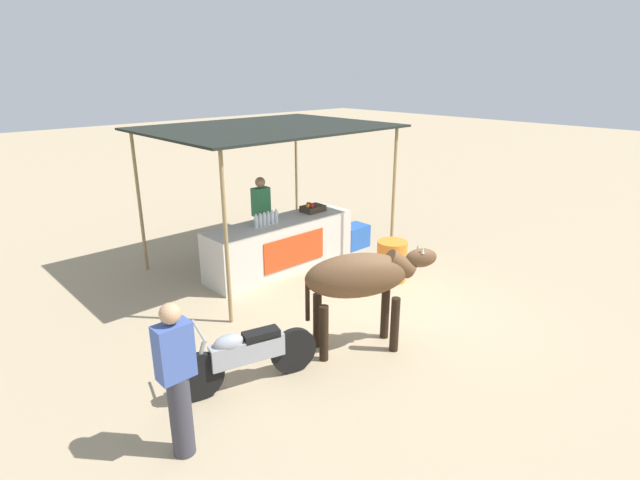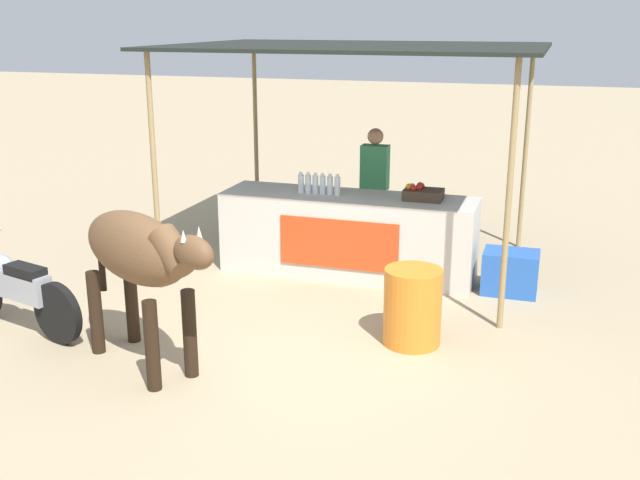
% 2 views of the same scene
% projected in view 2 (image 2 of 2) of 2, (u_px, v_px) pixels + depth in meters
% --- Properties ---
extents(ground_plane, '(60.00, 60.00, 0.00)m').
position_uv_depth(ground_plane, '(284.00, 346.00, 7.03)').
color(ground_plane, tan).
extents(stall_counter, '(3.00, 0.82, 0.96)m').
position_uv_depth(stall_counter, '(348.00, 235.00, 8.89)').
color(stall_counter, beige).
rests_on(stall_counter, ground).
extents(stall_awning, '(4.20, 3.20, 2.66)m').
position_uv_depth(stall_awning, '(357.00, 54.00, 8.58)').
color(stall_awning, black).
rests_on(stall_awning, ground).
extents(water_bottle_row, '(0.52, 0.07, 0.25)m').
position_uv_depth(water_bottle_row, '(319.00, 185.00, 8.78)').
color(water_bottle_row, silver).
rests_on(water_bottle_row, stall_counter).
extents(fruit_crate, '(0.44, 0.32, 0.18)m').
position_uv_depth(fruit_crate, '(422.00, 193.00, 8.53)').
color(fruit_crate, '#3F3326').
rests_on(fruit_crate, stall_counter).
extents(vendor_behind_counter, '(0.34, 0.22, 1.65)m').
position_uv_depth(vendor_behind_counter, '(374.00, 192.00, 9.44)').
color(vendor_behind_counter, '#383842').
rests_on(vendor_behind_counter, ground).
extents(cooler_box, '(0.60, 0.44, 0.48)m').
position_uv_depth(cooler_box, '(510.00, 272.00, 8.31)').
color(cooler_box, blue).
rests_on(cooler_box, ground).
extents(water_barrel, '(0.54, 0.54, 0.74)m').
position_uv_depth(water_barrel, '(412.00, 307.00, 6.98)').
color(water_barrel, orange).
rests_on(water_barrel, ground).
extents(cow, '(1.76, 1.21, 1.44)m').
position_uv_depth(cow, '(140.00, 255.00, 6.33)').
color(cow, brown).
rests_on(cow, ground).
extents(motorcycle_parked, '(1.76, 0.69, 0.90)m').
position_uv_depth(motorcycle_parked, '(15.00, 288.00, 7.29)').
color(motorcycle_parked, black).
rests_on(motorcycle_parked, ground).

